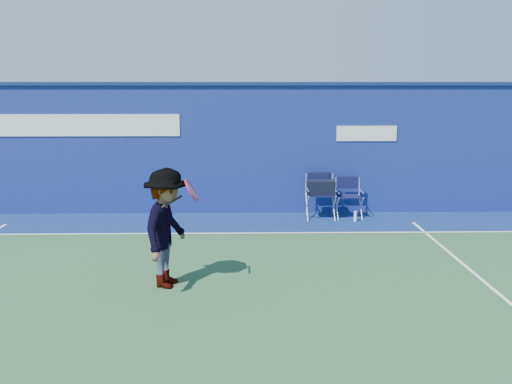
{
  "coord_description": "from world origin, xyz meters",
  "views": [
    {
      "loc": [
        0.78,
        -7.59,
        3.06
      ],
      "look_at": [
        0.97,
        2.6,
        1.0
      ],
      "focal_mm": 38.0,
      "sensor_mm": 36.0,
      "label": 1
    }
  ],
  "objects_px": {
    "water_bottle": "(355,216)",
    "tennis_player": "(167,228)",
    "directors_chair_right": "(349,205)",
    "directors_chair_left": "(320,200)"
  },
  "relations": [
    {
      "from": "water_bottle",
      "to": "tennis_player",
      "type": "distance_m",
      "value": 5.35
    },
    {
      "from": "directors_chair_right",
      "to": "water_bottle",
      "type": "relative_size",
      "value": 3.9
    },
    {
      "from": "directors_chair_right",
      "to": "directors_chair_left",
      "type": "bearing_deg",
      "value": -173.97
    },
    {
      "from": "directors_chair_left",
      "to": "water_bottle",
      "type": "relative_size",
      "value": 4.38
    },
    {
      "from": "directors_chair_left",
      "to": "directors_chair_right",
      "type": "bearing_deg",
      "value": 6.03
    },
    {
      "from": "water_bottle",
      "to": "tennis_player",
      "type": "height_order",
      "value": "tennis_player"
    },
    {
      "from": "directors_chair_right",
      "to": "water_bottle",
      "type": "distance_m",
      "value": 0.43
    },
    {
      "from": "tennis_player",
      "to": "directors_chair_right",
      "type": "bearing_deg",
      "value": 49.75
    },
    {
      "from": "water_bottle",
      "to": "directors_chair_right",
      "type": "bearing_deg",
      "value": 102.57
    },
    {
      "from": "directors_chair_right",
      "to": "water_bottle",
      "type": "bearing_deg",
      "value": -77.43
    }
  ]
}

